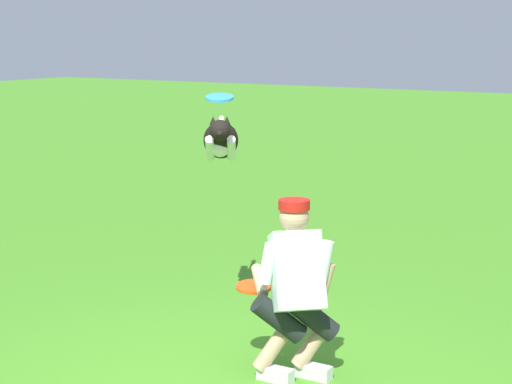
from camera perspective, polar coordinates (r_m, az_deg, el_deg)
name	(u,v)px	position (r m, az deg, el deg)	size (l,w,h in m)	color
person	(295,285)	(5.98, 2.65, -6.25)	(0.71, 0.57, 1.29)	silver
dog	(221,140)	(7.16, -2.36, 3.46)	(0.63, 0.89, 0.47)	black
frisbee_flying	(220,98)	(6.97, -2.45, 6.31)	(0.23, 0.23, 0.02)	#3193DD
frisbee_held	(254,287)	(6.25, -0.14, -6.34)	(0.26, 0.26, 0.02)	#E94A12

